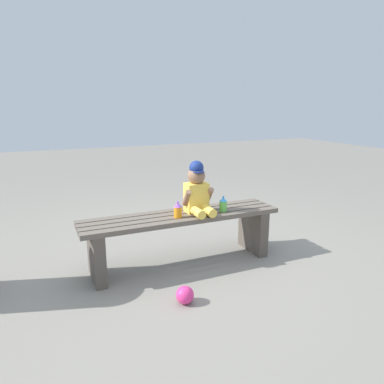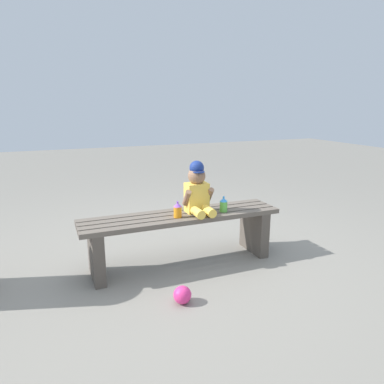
{
  "view_description": "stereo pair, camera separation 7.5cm",
  "coord_description": "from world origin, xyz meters",
  "px_view_note": "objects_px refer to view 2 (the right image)",
  "views": [
    {
      "loc": [
        -1.0,
        -2.45,
        1.24
      ],
      "look_at": [
        0.07,
        -0.05,
        0.59
      ],
      "focal_mm": 33.7,
      "sensor_mm": 36.0,
      "label": 1
    },
    {
      "loc": [
        -0.93,
        -2.48,
        1.24
      ],
      "look_at": [
        0.07,
        -0.05,
        0.59
      ],
      "focal_mm": 33.7,
      "sensor_mm": 36.0,
      "label": 2
    }
  ],
  "objects_px": {
    "child_figure": "(198,190)",
    "sippy_cup_left": "(178,210)",
    "toy_ball": "(182,295)",
    "park_bench": "(182,230)",
    "sippy_cup_right": "(224,204)"
  },
  "relations": [
    {
      "from": "park_bench",
      "to": "sippy_cup_left",
      "type": "relative_size",
      "value": 12.54
    },
    {
      "from": "park_bench",
      "to": "sippy_cup_left",
      "type": "height_order",
      "value": "sippy_cup_left"
    },
    {
      "from": "sippy_cup_right",
      "to": "sippy_cup_left",
      "type": "bearing_deg",
      "value": 180.0
    },
    {
      "from": "sippy_cup_left",
      "to": "child_figure",
      "type": "bearing_deg",
      "value": 17.96
    },
    {
      "from": "park_bench",
      "to": "sippy_cup_right",
      "type": "height_order",
      "value": "sippy_cup_right"
    },
    {
      "from": "sippy_cup_right",
      "to": "toy_ball",
      "type": "distance_m",
      "value": 0.83
    },
    {
      "from": "park_bench",
      "to": "toy_ball",
      "type": "relative_size",
      "value": 13.4
    },
    {
      "from": "child_figure",
      "to": "sippy_cup_left",
      "type": "distance_m",
      "value": 0.23
    },
    {
      "from": "sippy_cup_right",
      "to": "toy_ball",
      "type": "xyz_separation_m",
      "value": [
        -0.53,
        -0.49,
        -0.41
      ]
    },
    {
      "from": "toy_ball",
      "to": "child_figure",
      "type": "bearing_deg",
      "value": 58.34
    },
    {
      "from": "park_bench",
      "to": "toy_ball",
      "type": "distance_m",
      "value": 0.63
    },
    {
      "from": "park_bench",
      "to": "child_figure",
      "type": "bearing_deg",
      "value": -2.01
    },
    {
      "from": "sippy_cup_left",
      "to": "sippy_cup_right",
      "type": "height_order",
      "value": "same"
    },
    {
      "from": "child_figure",
      "to": "sippy_cup_left",
      "type": "height_order",
      "value": "child_figure"
    },
    {
      "from": "child_figure",
      "to": "park_bench",
      "type": "bearing_deg",
      "value": 177.99
    }
  ]
}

